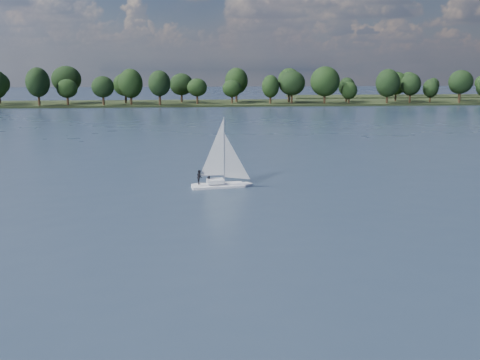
% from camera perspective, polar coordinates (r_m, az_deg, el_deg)
% --- Properties ---
extents(ground, '(700.00, 700.00, 0.00)m').
position_cam_1_polar(ground, '(120.47, -3.54, 4.80)').
color(ground, '#233342').
rests_on(ground, ground).
extents(far_shore, '(660.00, 40.00, 1.50)m').
position_cam_1_polar(far_shore, '(232.02, -4.59, 8.09)').
color(far_shore, black).
rests_on(far_shore, ground).
extents(sailboat, '(7.19, 3.03, 9.17)m').
position_cam_1_polar(sailboat, '(66.23, -2.32, 1.37)').
color(sailboat, white).
rests_on(sailboat, ground).
extents(treeline, '(562.49, 73.76, 18.58)m').
position_cam_1_polar(treeline, '(227.95, -9.21, 9.98)').
color(treeline, black).
rests_on(treeline, ground).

